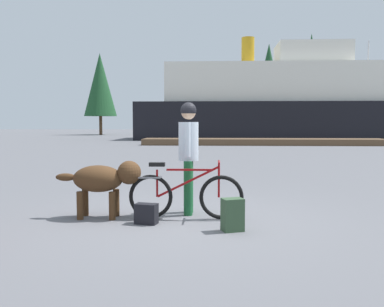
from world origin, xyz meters
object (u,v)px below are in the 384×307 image
object	(u,v)px
sailboat_moored	(366,133)
person_cyclist	(188,146)
ferry_boat	(283,104)
handbag_pannier	(146,214)
bicycle	(185,195)
dog	(104,179)
backpack	(233,215)

from	to	relation	value
sailboat_moored	person_cyclist	bearing A→B (deg)	-113.27
person_cyclist	ferry_boat	size ratio (longest dim) A/B	0.07
handbag_pannier	sailboat_moored	distance (m)	37.45
ferry_boat	bicycle	bearing A→B (deg)	-101.57
bicycle	handbag_pannier	bearing A→B (deg)	-146.76
dog	backpack	xyz separation A→B (m)	(1.95, -0.70, -0.38)
dog	handbag_pannier	bearing A→B (deg)	-26.61
handbag_pannier	ferry_boat	distance (m)	32.14
backpack	sailboat_moored	bearing A→B (deg)	68.32
ferry_boat	sailboat_moored	xyz separation A→B (m)	(8.15, 3.05, -2.58)
person_cyclist	dog	size ratio (longest dim) A/B	1.34
backpack	bicycle	bearing A→B (deg)	135.16
bicycle	dog	size ratio (longest dim) A/B	1.32
person_cyclist	handbag_pannier	xyz separation A→B (m)	(-0.57, -0.72, -0.95)
person_cyclist	sailboat_moored	distance (m)	36.56
bicycle	handbag_pannier	size ratio (longest dim) A/B	5.52
ferry_boat	backpack	bearing A→B (deg)	-100.09
handbag_pannier	ferry_boat	size ratio (longest dim) A/B	0.01
person_cyclist	bicycle	bearing A→B (deg)	-95.25
handbag_pannier	dog	bearing A→B (deg)	153.39
handbag_pannier	ferry_boat	world-z (taller)	ferry_boat
dog	ferry_boat	distance (m)	31.91
handbag_pannier	ferry_boat	bearing A→B (deg)	77.61
backpack	sailboat_moored	size ratio (longest dim) A/B	0.05
dog	handbag_pannier	world-z (taller)	dog
ferry_boat	sailboat_moored	size ratio (longest dim) A/B	2.76
dog	backpack	world-z (taller)	dog
person_cyclist	backpack	world-z (taller)	person_cyclist
ferry_boat	sailboat_moored	world-z (taller)	sailboat_moored
backpack	ferry_boat	size ratio (longest dim) A/B	0.02
bicycle	sailboat_moored	bearing A→B (deg)	66.90
handbag_pannier	ferry_boat	xyz separation A→B (m)	(6.86, 31.26, 2.92)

